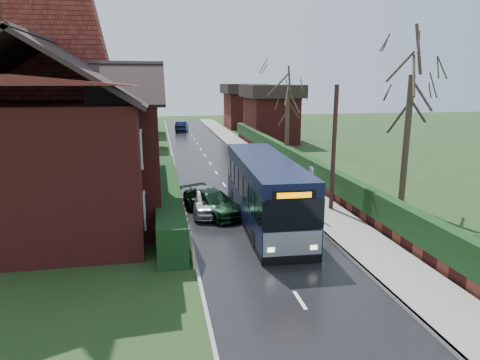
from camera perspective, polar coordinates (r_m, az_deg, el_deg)
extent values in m
plane|color=#253F1B|center=(19.67, 2.36, -7.47)|extent=(140.00, 140.00, 0.00)
cube|color=black|center=(29.08, -2.11, -0.65)|extent=(6.00, 100.00, 0.02)
cube|color=slate|center=(29.98, 5.94, -0.18)|extent=(2.50, 100.00, 0.14)
cube|color=gray|center=(29.66, 3.72, -0.28)|extent=(0.12, 100.00, 0.14)
cube|color=gray|center=(28.78, -8.13, -0.84)|extent=(0.12, 100.00, 0.10)
cube|color=black|center=(23.73, -9.63, -2.02)|extent=(1.20, 16.00, 1.60)
cube|color=maroon|center=(30.41, 8.75, 0.37)|extent=(0.30, 50.00, 0.60)
cube|color=black|center=(30.22, 8.81, 2.04)|extent=(0.60, 50.00, 1.20)
cube|color=maroon|center=(23.74, -22.24, 2.64)|extent=(8.00, 14.00, 6.00)
cube|color=maroon|center=(20.35, -14.16, 1.62)|extent=(2.50, 4.00, 6.00)
cube|color=brown|center=(27.29, -19.59, 17.18)|extent=(0.90, 1.40, 2.20)
cube|color=silver|center=(18.71, -12.56, -3.70)|extent=(0.08, 1.20, 1.60)
cube|color=black|center=(18.71, -12.46, -3.70)|extent=(0.03, 0.95, 1.35)
cube|color=silver|center=(18.15, -12.96, 4.19)|extent=(0.08, 1.20, 1.60)
cube|color=black|center=(18.15, -12.87, 4.19)|extent=(0.03, 0.95, 1.35)
cube|color=silver|center=(22.57, -12.30, -0.82)|extent=(0.08, 1.20, 1.60)
cube|color=black|center=(22.57, -12.23, -0.81)|extent=(0.03, 0.95, 1.35)
cube|color=silver|center=(22.11, -12.63, 5.74)|extent=(0.08, 1.20, 1.60)
cube|color=black|center=(22.11, -12.55, 5.74)|extent=(0.03, 0.95, 1.35)
cube|color=silver|center=(26.48, -12.12, 1.22)|extent=(0.08, 1.20, 1.60)
cube|color=black|center=(26.47, -12.06, 1.23)|extent=(0.03, 0.95, 1.35)
cube|color=silver|center=(26.08, -12.40, 6.82)|extent=(0.08, 1.20, 1.60)
cube|color=black|center=(26.08, -12.33, 6.83)|extent=(0.03, 0.95, 1.35)
cube|color=silver|center=(28.93, -12.04, 2.22)|extent=(0.08, 1.20, 1.60)
cube|color=black|center=(28.93, -11.98, 2.22)|extent=(0.03, 0.95, 1.35)
cube|color=silver|center=(28.57, -12.29, 7.35)|extent=(0.08, 1.20, 1.60)
cube|color=black|center=(28.57, -12.22, 7.35)|extent=(0.03, 0.95, 1.35)
cube|color=black|center=(21.38, 3.28, -3.30)|extent=(2.81, 10.62, 1.09)
cube|color=black|center=(21.09, 3.32, -0.38)|extent=(2.83, 10.62, 1.15)
cube|color=black|center=(20.90, 3.36, 1.99)|extent=(2.81, 10.62, 0.63)
cube|color=black|center=(21.59, 3.26, -5.12)|extent=(2.81, 10.62, 0.34)
cube|color=gray|center=(16.58, 7.00, -8.38)|extent=(2.30, 0.21, 0.96)
cube|color=black|center=(16.17, 7.14, -4.62)|extent=(2.16, 0.16, 1.25)
cube|color=black|center=(15.96, 7.22, -2.00)|extent=(1.68, 0.15, 0.34)
cube|color=#FF8C00|center=(15.92, 7.26, -2.03)|extent=(1.32, 0.09, 0.21)
cube|color=black|center=(16.82, 6.95, -10.46)|extent=(2.35, 0.23, 0.29)
cube|color=#FFF2CC|center=(16.40, 4.18, -9.28)|extent=(0.27, 0.06, 0.17)
cube|color=#FFF2CC|center=(16.83, 9.82, -8.84)|extent=(0.27, 0.06, 0.17)
cylinder|color=black|center=(18.17, 2.08, -7.69)|extent=(0.30, 0.93, 0.92)
cylinder|color=black|center=(18.67, 8.68, -7.26)|extent=(0.30, 0.93, 0.92)
cylinder|color=black|center=(24.51, -0.82, -2.17)|extent=(0.30, 0.93, 0.92)
cylinder|color=black|center=(24.88, 4.13, -1.97)|extent=(0.30, 0.93, 0.92)
imported|color=#BDBCC1|center=(22.93, -4.51, -2.68)|extent=(1.65, 4.06, 1.38)
imported|color=black|center=(22.59, -3.68, -3.05)|extent=(3.47, 4.74, 1.28)
imported|color=black|center=(60.81, -7.76, 7.10)|extent=(2.13, 4.53, 1.44)
cylinder|color=slate|center=(21.94, 9.39, -1.72)|extent=(0.08, 0.08, 2.73)
cube|color=silver|center=(21.68, 9.50, 1.28)|extent=(0.06, 0.41, 0.31)
cube|color=silver|center=(21.76, 9.47, 0.27)|extent=(0.05, 0.37, 0.27)
cylinder|color=black|center=(23.12, 12.39, 3.97)|extent=(0.23, 0.23, 6.73)
cube|color=black|center=(22.85, 12.74, 11.12)|extent=(0.34, 0.85, 0.08)
cylinder|color=#33281E|center=(25.06, 21.28, 4.64)|extent=(0.35, 0.35, 7.22)
cylinder|color=#332A1E|center=(35.05, 6.29, 6.57)|extent=(0.32, 0.32, 5.97)
cylinder|color=#32291E|center=(33.84, -23.82, 6.68)|extent=(0.35, 0.35, 7.57)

